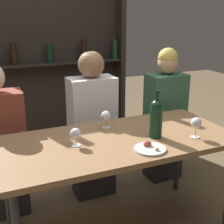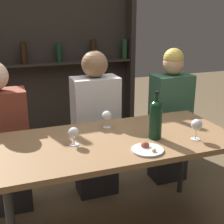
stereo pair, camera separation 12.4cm
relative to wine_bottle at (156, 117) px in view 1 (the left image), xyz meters
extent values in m
cube|color=olive|center=(-0.23, 0.07, -0.16)|extent=(1.55, 0.74, 0.04)
cylinder|color=#2D2D30|center=(-0.95, 0.38, -0.53)|extent=(0.04, 0.04, 0.70)
cylinder|color=#2D2D30|center=(0.48, 0.38, -0.53)|extent=(0.04, 0.04, 0.70)
cube|color=#28231E|center=(-0.23, 2.08, 0.25)|extent=(1.80, 0.02, 2.26)
cube|color=#28231E|center=(0.67, 1.97, 0.25)|extent=(0.06, 0.18, 2.26)
cube|color=#28231E|center=(-0.23, 1.97, 0.07)|extent=(1.72, 0.18, 0.02)
cylinder|color=black|center=(-0.64, 1.97, 0.21)|extent=(0.07, 0.07, 0.24)
cylinder|color=black|center=(-0.24, 1.98, 0.19)|extent=(0.07, 0.07, 0.22)
cylinder|color=black|center=(0.18, 1.97, 0.21)|extent=(0.07, 0.07, 0.25)
cylinder|color=#19381E|center=(0.59, 1.97, 0.20)|extent=(0.07, 0.07, 0.24)
cylinder|color=black|center=(0.00, 0.00, -0.03)|extent=(0.08, 0.08, 0.21)
sphere|color=black|center=(0.00, 0.00, 0.07)|extent=(0.08, 0.08, 0.08)
cylinder|color=black|center=(0.00, 0.00, 0.12)|extent=(0.03, 0.03, 0.09)
cylinder|color=black|center=(0.00, 0.00, 0.17)|extent=(0.03, 0.03, 0.01)
cylinder|color=silver|center=(0.24, -0.11, -0.14)|extent=(0.06, 0.06, 0.00)
cylinder|color=silver|center=(0.24, -0.11, -0.10)|extent=(0.01, 0.01, 0.08)
sphere|color=silver|center=(0.24, -0.11, -0.04)|extent=(0.07, 0.07, 0.07)
cylinder|color=silver|center=(-0.53, 0.08, -0.14)|extent=(0.06, 0.06, 0.00)
cylinder|color=silver|center=(-0.53, 0.08, -0.11)|extent=(0.01, 0.01, 0.06)
sphere|color=silver|center=(-0.53, 0.08, -0.06)|extent=(0.07, 0.07, 0.07)
cylinder|color=silver|center=(-0.23, 0.29, -0.14)|extent=(0.06, 0.06, 0.00)
cylinder|color=silver|center=(-0.23, 0.29, -0.10)|extent=(0.01, 0.01, 0.07)
sphere|color=silver|center=(-0.23, 0.29, -0.05)|extent=(0.07, 0.07, 0.07)
cylinder|color=silver|center=(-0.13, -0.16, -0.14)|extent=(0.19, 0.19, 0.01)
sphere|color=#B74C3D|center=(-0.14, -0.13, -0.12)|extent=(0.04, 0.04, 0.04)
sphere|color=#B74C3D|center=(-0.12, -0.13, -0.12)|extent=(0.04, 0.04, 0.04)
sphere|color=#E5BC66|center=(-0.12, -0.21, -0.12)|extent=(0.03, 0.03, 0.03)
cube|color=#26262B|center=(-0.96, 0.65, -0.65)|extent=(0.38, 0.22, 0.45)
cube|color=#26262B|center=(-0.21, 0.65, -0.65)|extent=(0.34, 0.22, 0.45)
cube|color=white|center=(-0.21, 0.65, -0.14)|extent=(0.37, 0.22, 0.58)
sphere|color=#8C6647|center=(-0.21, 0.65, 0.26)|extent=(0.21, 0.21, 0.21)
cube|color=#26262B|center=(0.50, 0.65, -0.65)|extent=(0.31, 0.22, 0.45)
cube|color=#38664C|center=(0.50, 0.65, -0.15)|extent=(0.34, 0.22, 0.55)
sphere|color=tan|center=(0.50, 0.65, 0.22)|extent=(0.18, 0.18, 0.18)
sphere|color=gold|center=(0.50, 0.65, 0.27)|extent=(0.18, 0.18, 0.18)
camera|label=1|loc=(-1.03, -1.64, 0.66)|focal=50.00mm
camera|label=2|loc=(-0.92, -1.69, 0.66)|focal=50.00mm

